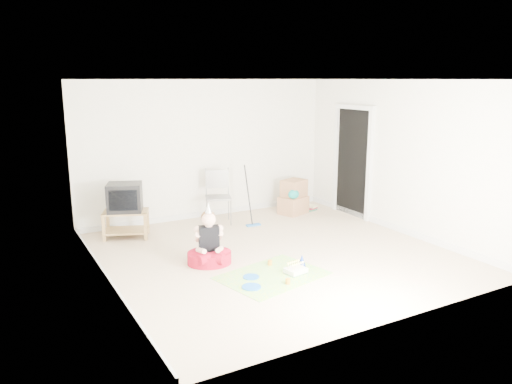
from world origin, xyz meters
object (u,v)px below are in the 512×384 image
crt_tv (125,197)px  folding_chair (218,197)px  cardboard_boxes (294,198)px  seated_woman (209,250)px  birthday_cake (296,271)px  tv_stand (126,222)px

crt_tv → folding_chair: 1.73m
cardboard_boxes → seated_woman: size_ratio=0.73×
folding_chair → seated_woman: size_ratio=1.09×
crt_tv → birthday_cake: 3.23m
folding_chair → tv_stand: bearing=-179.2°
folding_chair → birthday_cake: size_ratio=3.27×
tv_stand → folding_chair: 1.73m
crt_tv → birthday_cake: bearing=-38.5°
seated_woman → tv_stand: bearing=111.8°
crt_tv → folding_chair: bearing=22.0°
birthday_cake → seated_woman: bearing=133.3°
tv_stand → seated_woman: bearing=-68.2°
seated_woman → crt_tv: bearing=111.8°
cardboard_boxes → birthday_cake: (-1.70, -2.65, -0.28)m
crt_tv → seated_woman: (0.72, -1.80, -0.49)m
crt_tv → seated_woman: bearing=-47.0°
folding_chair → cardboard_boxes: 1.59m
tv_stand → birthday_cake: tv_stand is taller
tv_stand → crt_tv: 0.42m
crt_tv → birthday_cake: crt_tv is taller
crt_tv → seated_woman: crt_tv is taller
cardboard_boxes → tv_stand: bearing=178.6°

